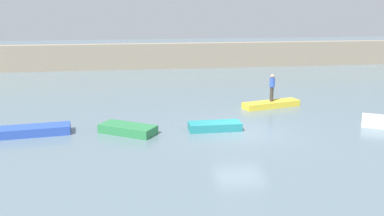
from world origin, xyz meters
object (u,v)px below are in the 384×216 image
rowboat_green (128,129)px  rowboat_teal (215,126)px  person_blue_shirt (272,86)px  rowboat_yellow (271,104)px  rowboat_blue (33,131)px

rowboat_green → rowboat_teal: bearing=31.6°
rowboat_green → person_blue_shirt: (8.88, 4.16, 1.12)m
rowboat_green → rowboat_yellow: (8.88, 4.16, -0.03)m
rowboat_blue → person_blue_shirt: 14.06m
rowboat_blue → rowboat_teal: rowboat_blue is taller
rowboat_yellow → person_blue_shirt: (0.00, 0.00, 1.15)m
rowboat_teal → person_blue_shirt: person_blue_shirt is taller
person_blue_shirt → rowboat_teal: bearing=-136.7°
rowboat_blue → rowboat_yellow: (13.52, 3.71, -0.03)m
rowboat_yellow → person_blue_shirt: 1.15m
rowboat_green → rowboat_teal: (4.41, -0.07, -0.01)m
rowboat_teal → rowboat_yellow: rowboat_teal is taller
rowboat_yellow → rowboat_green: bearing=-169.6°
rowboat_blue → rowboat_teal: 9.05m
rowboat_blue → rowboat_green: 4.65m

